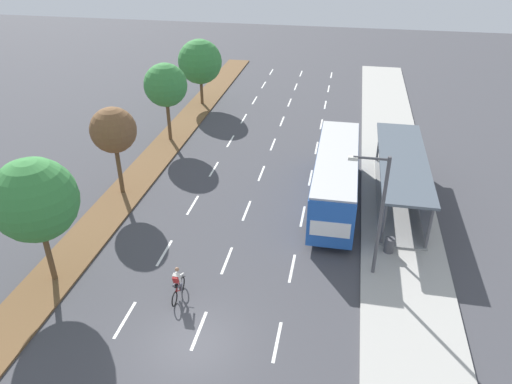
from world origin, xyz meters
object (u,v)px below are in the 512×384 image
median_tree_third (166,85)px  streetlight (378,209)px  median_tree_nearest (35,200)px  median_tree_second (113,130)px  trash_bin (389,245)px  bus (336,174)px  cyclist (178,284)px  median_tree_fourth (200,62)px  bus_shelter (405,175)px

median_tree_third → streetlight: bearing=-42.2°
median_tree_nearest → median_tree_second: bearing=92.3°
median_tree_third → streetlight: size_ratio=0.95×
median_tree_nearest → streetlight: size_ratio=1.01×
trash_bin → bus: bearing=123.1°
median_tree_nearest → trash_bin: bearing=18.0°
cyclist → trash_bin: bearing=28.5°
cyclist → streetlight: 10.15m
cyclist → median_tree_fourth: bearing=104.1°
median_tree_fourth → streetlight: 27.99m
median_tree_third → median_tree_fourth: (0.07, 8.88, -0.47)m
median_tree_nearest → median_tree_second: (-0.36, 8.88, -0.21)m
median_tree_second → bus: bearing=5.9°
median_tree_third → median_tree_fourth: median_tree_third is taller
bus → median_tree_third: median_tree_third is taller
median_tree_nearest → bus: bearing=37.6°
median_tree_nearest → median_tree_fourth: bearing=90.3°
trash_bin → bus_shelter: bearing=79.7°
streetlight → bus_shelter: bearing=75.0°
bus → cyclist: size_ratio=6.20×
median_tree_nearest → bus_shelter: bearing=32.7°
bus → trash_bin: bearing=-56.9°
streetlight → trash_bin: 3.97m
median_tree_fourth → trash_bin: bearing=-51.8°
median_tree_second → streetlight: streetlight is taller
median_tree_nearest → median_tree_third: size_ratio=1.06×
bus_shelter → cyclist: size_ratio=6.32×
bus → median_tree_second: 14.01m
bus_shelter → cyclist: (-11.11, -11.41, -1.08)m
bus → streetlight: streetlight is taller
median_tree_nearest → median_tree_second: median_tree_nearest is taller
bus → median_tree_third: 15.71m
cyclist → median_tree_fourth: 27.74m
bus_shelter → trash_bin: bus_shelter is taller
median_tree_second → streetlight: bearing=-18.8°
bus_shelter → cyclist: bearing=-134.2°
median_tree_fourth → median_tree_second: bearing=-90.7°
median_tree_third → streetlight: streetlight is taller
median_tree_second → median_tree_third: median_tree_third is taller
median_tree_second → trash_bin: size_ratio=6.83×
bus_shelter → cyclist: 15.96m
median_tree_second → trash_bin: 17.72m
median_tree_third → median_tree_fourth: size_ratio=1.02×
streetlight → bus: bearing=107.6°
bus_shelter → median_tree_fourth: bearing=139.3°
bus → median_tree_fourth: size_ratio=1.86×
bus_shelter → median_tree_second: median_tree_second is taller
median_tree_second → median_tree_fourth: bearing=89.3°
cyclist → streetlight: size_ratio=0.28×
median_tree_third → median_tree_fourth: 8.90m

